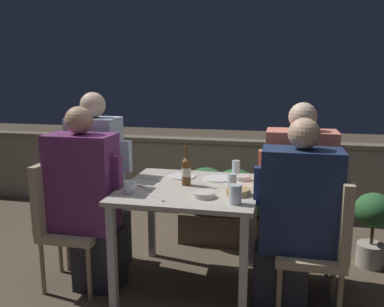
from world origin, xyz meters
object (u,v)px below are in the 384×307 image
at_px(person_purple_stripe, 87,200).
at_px(chair_left_far, 78,200).
at_px(person_coral_top, 294,198).
at_px(chair_right_far, 322,217).
at_px(beer_bottle, 186,170).
at_px(chair_right_near, 327,236).
at_px(person_blue_shirt, 100,181).
at_px(chair_left_near, 63,213).
at_px(person_navy_jumper, 294,219).
at_px(potted_plant, 373,222).

relative_size(person_purple_stripe, chair_left_far, 1.43).
bearing_deg(chair_left_far, person_coral_top, 0.39).
xyz_separation_m(chair_right_far, beer_bottle, (-0.94, -0.14, 0.32)).
distance_m(chair_left_far, chair_right_near, 1.87).
bearing_deg(beer_bottle, chair_right_far, 8.33).
bearing_deg(chair_right_near, beer_bottle, 167.52).
bearing_deg(beer_bottle, person_blue_shirt, 169.96).
height_order(chair_left_near, beer_bottle, beer_bottle).
height_order(person_purple_stripe, chair_left_far, person_purple_stripe).
relative_size(chair_left_near, chair_right_far, 1.00).
height_order(chair_right_far, beer_bottle, beer_bottle).
bearing_deg(person_navy_jumper, chair_left_near, 179.34).
distance_m(person_coral_top, potted_plant, 0.82).
bearing_deg(person_navy_jumper, chair_right_near, 0.00).
xyz_separation_m(chair_left_near, chair_right_near, (1.80, -0.02, 0.00)).
relative_size(person_purple_stripe, beer_bottle, 4.67).
distance_m(chair_right_far, beer_bottle, 1.00).
xyz_separation_m(person_blue_shirt, chair_right_far, (1.66, 0.01, -0.16)).
relative_size(beer_bottle, potted_plant, 0.46).
relative_size(chair_left_near, person_coral_top, 0.69).
bearing_deg(person_coral_top, beer_bottle, -169.52).
bearing_deg(chair_right_far, beer_bottle, -171.67).
height_order(beer_bottle, potted_plant, beer_bottle).
relative_size(chair_left_far, beer_bottle, 3.28).
xyz_separation_m(person_purple_stripe, person_coral_top, (1.41, 0.33, 0.01)).
distance_m(person_purple_stripe, person_navy_jumper, 1.40).
distance_m(person_coral_top, beer_bottle, 0.78).
bearing_deg(chair_left_far, chair_left_near, -81.40).
height_order(person_purple_stripe, person_coral_top, person_coral_top).
xyz_separation_m(person_purple_stripe, person_blue_shirt, (-0.05, 0.32, 0.05)).
bearing_deg(chair_right_near, person_purple_stripe, 179.34).
height_order(chair_left_near, potted_plant, chair_left_near).
bearing_deg(chair_right_near, chair_right_far, 88.96).
xyz_separation_m(chair_right_far, person_coral_top, (-0.20, -0.00, 0.12)).
bearing_deg(person_blue_shirt, potted_plant, 12.09).
bearing_deg(person_navy_jumper, chair_left_far, 168.55).
relative_size(chair_left_near, person_purple_stripe, 0.70).
bearing_deg(chair_left_near, person_navy_jumper, -0.66).
relative_size(chair_right_near, person_navy_jumper, 0.72).
xyz_separation_m(person_coral_top, beer_bottle, (-0.75, -0.14, 0.19)).
height_order(chair_left_near, chair_right_near, same).
relative_size(chair_right_far, person_coral_top, 0.69).
relative_size(chair_left_far, person_navy_jumper, 0.72).
bearing_deg(person_blue_shirt, person_purple_stripe, -81.06).
xyz_separation_m(chair_left_near, chair_right_far, (1.80, 0.33, 0.00)).
bearing_deg(chair_right_far, person_navy_jumper, -120.63).
bearing_deg(potted_plant, chair_right_near, -119.35).
relative_size(chair_right_near, beer_bottle, 3.28).
relative_size(chair_right_far, potted_plant, 1.52).
bearing_deg(chair_right_far, chair_right_near, -91.04).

